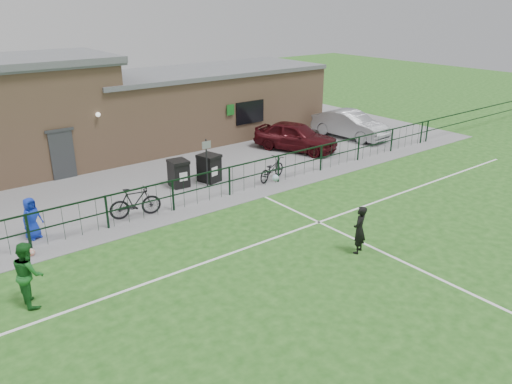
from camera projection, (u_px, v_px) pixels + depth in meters
ground at (370, 291)px, 13.28m from camera, size 90.00×90.00×0.00m
paving_strip at (145, 166)px, 23.25m from camera, size 34.00×13.00×0.02m
pitch_line_touch at (211, 203)px, 19.04m from camera, size 28.00×0.10×0.01m
pitch_line_mid at (275, 238)px, 16.24m from camera, size 28.00×0.10×0.01m
pitch_line_perp at (416, 268)px, 14.42m from camera, size 0.10×16.00×0.01m
perimeter_fence at (208, 187)px, 18.98m from camera, size 28.00×0.10×1.20m
wheelie_bin_left at (179, 174)px, 20.51m from camera, size 0.74×0.83×1.03m
wheelie_bin_right at (209, 169)px, 21.07m from camera, size 0.89×0.96×1.08m
sign_post at (207, 163)px, 20.37m from camera, size 0.06×0.06×2.00m
car_maroon at (296, 136)px, 25.37m from camera, size 3.18×4.61×1.46m
car_silver at (350, 124)px, 27.73m from camera, size 2.03×4.60×1.47m
bicycle_d at (135, 202)px, 17.59m from camera, size 1.90×0.88×1.10m
bicycle_e at (272, 169)px, 21.29m from camera, size 1.87×1.16×0.93m
spectator_child at (32, 218)px, 15.95m from camera, size 0.79×0.65×1.40m
goalkeeper_kick at (356, 228)px, 15.11m from camera, size 1.18×3.47×1.83m
outfield_player at (28, 273)px, 12.47m from camera, size 0.65×0.84×1.71m
ball_ground at (31, 252)px, 15.07m from camera, size 0.24×0.24×0.24m
clubhouse at (97, 110)px, 24.16m from camera, size 24.25×5.40×4.96m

